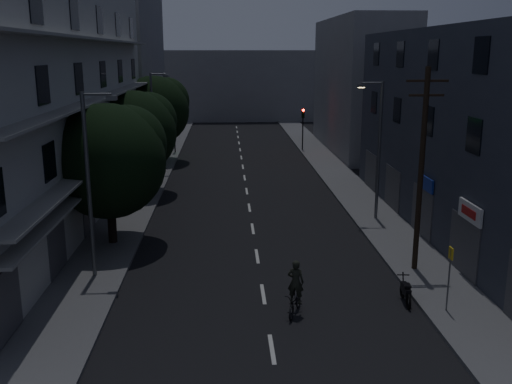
{
  "coord_description": "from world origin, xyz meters",
  "views": [
    {
      "loc": [
        -1.47,
        -15.31,
        9.72
      ],
      "look_at": [
        0.0,
        12.0,
        3.0
      ],
      "focal_mm": 40.0,
      "sensor_mm": 36.0,
      "label": 1
    }
  ],
  "objects": [
    {
      "name": "building_far_left",
      "position": [
        -12.0,
        48.0,
        8.0
      ],
      "size": [
        6.0,
        20.0,
        16.0
      ],
      "primitive_type": "cube",
      "color": "slate",
      "rests_on": "ground"
    },
    {
      "name": "tree_far",
      "position": [
        -7.69,
        36.04,
        4.92
      ],
      "size": [
        6.15,
        6.15,
        7.61
      ],
      "color": "black",
      "rests_on": "sidewalk_left"
    },
    {
      "name": "traffic_signal_far_right",
      "position": [
        6.28,
        41.31,
        3.1
      ],
      "size": [
        0.28,
        0.37,
        4.1
      ],
      "color": "black",
      "rests_on": "sidewalk_right"
    },
    {
      "name": "street_lamp_left_far",
      "position": [
        -7.25,
        31.22,
        4.6
      ],
      "size": [
        1.51,
        0.25,
        8.0
      ],
      "color": "slate",
      "rests_on": "sidewalk_left"
    },
    {
      "name": "street_lamp_right",
      "position": [
        7.27,
        16.79,
        4.6
      ],
      "size": [
        1.51,
        0.25,
        8.0
      ],
      "color": "#54565C",
      "rests_on": "sidewalk_right"
    },
    {
      "name": "utility_pole",
      "position": [
        7.06,
        8.67,
        4.87
      ],
      "size": [
        1.8,
        0.24,
        9.0
      ],
      "color": "black",
      "rests_on": "sidewalk_right"
    },
    {
      "name": "motorcycle",
      "position": [
        5.61,
        5.38,
        0.43
      ],
      "size": [
        0.49,
        1.71,
        1.1
      ],
      "rotation": [
        0.0,
        0.0,
        -0.09
      ],
      "color": "black",
      "rests_on": "ground"
    },
    {
      "name": "ground",
      "position": [
        0.0,
        25.0,
        0.0
      ],
      "size": [
        160.0,
        160.0,
        0.0
      ],
      "primitive_type": "plane",
      "color": "black",
      "rests_on": "ground"
    },
    {
      "name": "street_lamp_left_near",
      "position": [
        -7.2,
        8.6,
        4.6
      ],
      "size": [
        1.51,
        0.25,
        8.0
      ],
      "color": "#54575B",
      "rests_on": "sidewalk_left"
    },
    {
      "name": "building_far_right",
      "position": [
        12.0,
        42.0,
        6.5
      ],
      "size": [
        6.0,
        20.0,
        13.0
      ],
      "primitive_type": "cube",
      "color": "slate",
      "rests_on": "ground"
    },
    {
      "name": "building_far_end",
      "position": [
        0.0,
        70.0,
        5.0
      ],
      "size": [
        24.0,
        8.0,
        10.0
      ],
      "primitive_type": "cube",
      "color": "slate",
      "rests_on": "ground"
    },
    {
      "name": "lane_markings",
      "position": [
        0.0,
        31.25,
        0.01
      ],
      "size": [
        0.15,
        60.5,
        0.01
      ],
      "color": "beige",
      "rests_on": "ground"
    },
    {
      "name": "traffic_signal_far_left",
      "position": [
        -6.45,
        40.41,
        3.1
      ],
      "size": [
        0.28,
        0.37,
        4.1
      ],
      "color": "black",
      "rests_on": "sidewalk_left"
    },
    {
      "name": "sidewalk_left",
      "position": [
        -7.5,
        25.0,
        0.07
      ],
      "size": [
        3.0,
        90.0,
        0.15
      ],
      "primitive_type": "cube",
      "color": "#565659",
      "rests_on": "ground"
    },
    {
      "name": "tree_near",
      "position": [
        -7.31,
        13.2,
        4.63
      ],
      "size": [
        5.8,
        5.8,
        7.16
      ],
      "color": "black",
      "rests_on": "sidewalk_left"
    },
    {
      "name": "sidewalk_right",
      "position": [
        7.5,
        25.0,
        0.07
      ],
      "size": [
        3.0,
        90.0,
        0.15
      ],
      "primitive_type": "cube",
      "color": "#565659",
      "rests_on": "ground"
    },
    {
      "name": "tree_mid",
      "position": [
        -7.64,
        24.0,
        4.58
      ],
      "size": [
        5.76,
        5.76,
        7.08
      ],
      "color": "black",
      "rests_on": "sidewalk_left"
    },
    {
      "name": "building_left",
      "position": [
        -11.98,
        18.0,
        6.99
      ],
      "size": [
        7.0,
        36.0,
        14.0
      ],
      "color": "#AEAEA9",
      "rests_on": "ground"
    },
    {
      "name": "cyclist",
      "position": [
        1.1,
        4.6,
        0.73
      ],
      "size": [
        1.16,
        1.82,
        2.18
      ],
      "rotation": [
        0.0,
        0.0,
        -0.35
      ],
      "color": "black",
      "rests_on": "ground"
    },
    {
      "name": "bus_stop_sign",
      "position": [
        6.86,
        4.29,
        1.89
      ],
      "size": [
        0.06,
        0.35,
        2.52
      ],
      "color": "#595B60",
      "rests_on": "sidewalk_right"
    },
    {
      "name": "building_right",
      "position": [
        11.99,
        14.0,
        5.5
      ],
      "size": [
        6.19,
        28.0,
        11.0
      ],
      "color": "#2D313D",
      "rests_on": "ground"
    }
  ]
}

